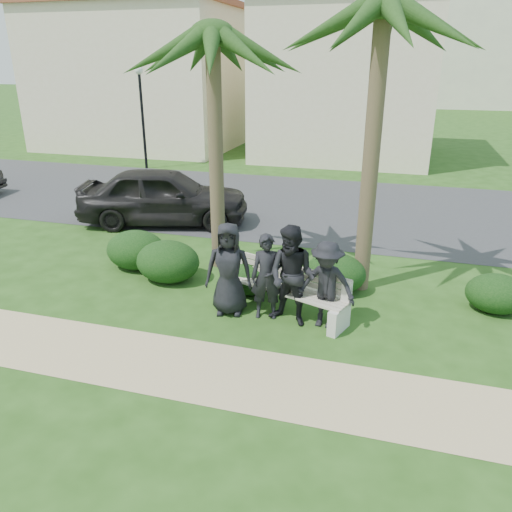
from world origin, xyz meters
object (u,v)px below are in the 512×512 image
(man_c, at_px, (292,276))
(palm_right, at_px, (384,10))
(man_d, at_px, (326,285))
(man_a, at_px, (229,269))
(street_lamp, at_px, (141,99))
(car_a, at_px, (164,196))
(man_b, at_px, (267,277))
(palm_left, at_px, (212,37))
(park_bench, at_px, (283,293))

(man_c, distance_m, palm_right, 4.90)
(palm_right, bearing_deg, man_d, -104.67)
(man_a, relative_size, man_c, 0.96)
(street_lamp, xyz_separation_m, car_a, (4.36, -7.09, -2.12))
(street_lamp, height_order, palm_right, palm_right)
(man_a, bearing_deg, street_lamp, 112.59)
(man_d, xyz_separation_m, car_a, (-5.47, 4.78, 0.02))
(man_c, bearing_deg, car_a, 149.40)
(man_a, height_order, man_b, man_a)
(man_a, height_order, palm_right, palm_right)
(man_b, bearing_deg, man_d, -14.73)
(man_b, bearing_deg, palm_left, 116.38)
(man_b, xyz_separation_m, palm_left, (-1.74, 2.15, 4.10))
(palm_left, bearing_deg, man_c, -45.21)
(park_bench, height_order, palm_right, palm_right)
(man_a, distance_m, palm_right, 5.30)
(man_c, relative_size, palm_right, 0.29)
(street_lamp, height_order, palm_left, palm_left)
(park_bench, relative_size, man_b, 1.68)
(park_bench, relative_size, palm_left, 0.46)
(park_bench, distance_m, man_a, 1.13)
(man_d, bearing_deg, man_c, -168.93)
(park_bench, bearing_deg, street_lamp, 147.23)
(man_a, distance_m, man_b, 0.73)
(man_b, height_order, palm_left, palm_left)
(man_a, xyz_separation_m, palm_right, (2.30, 1.82, 4.42))
(street_lamp, distance_m, man_c, 15.21)
(man_a, distance_m, car_a, 6.00)
(man_b, bearing_deg, man_a, 168.82)
(park_bench, height_order, car_a, car_a)
(car_a, bearing_deg, park_bench, -149.26)
(man_a, height_order, man_c, man_c)
(palm_left, xyz_separation_m, palm_right, (3.31, -0.35, 0.39))
(park_bench, height_order, man_d, man_d)
(man_c, distance_m, car_a, 6.86)
(palm_left, height_order, palm_right, palm_right)
(man_d, distance_m, palm_right, 4.88)
(park_bench, xyz_separation_m, man_d, (0.84, -0.31, 0.41))
(park_bench, bearing_deg, man_d, -1.14)
(palm_left, bearing_deg, man_d, -37.67)
(palm_right, bearing_deg, street_lamp, 135.81)
(man_d, bearing_deg, street_lamp, 135.01)
(man_b, height_order, man_d, man_b)
(man_b, distance_m, man_c, 0.51)
(man_c, relative_size, palm_left, 0.31)
(man_a, distance_m, man_c, 1.22)
(man_b, relative_size, car_a, 0.34)
(park_bench, xyz_separation_m, palm_left, (-1.99, 1.87, 4.51))
(car_a, bearing_deg, man_d, -146.44)
(man_a, bearing_deg, man_d, -12.12)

